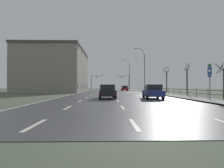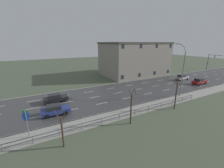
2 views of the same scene
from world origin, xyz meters
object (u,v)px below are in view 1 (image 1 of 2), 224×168
(street_lamp_midground, at_px, (144,70))
(street_lamp_distant, at_px, (129,75))
(highway_sign, at_px, (210,77))
(car_far_left, at_px, (107,91))
(traffic_signal_left, at_px, (93,80))
(car_near_left, at_px, (153,92))
(brick_building, at_px, (56,71))
(traffic_signal_right, at_px, (125,80))
(car_mid_centre, at_px, (125,88))
(car_near_right, at_px, (108,88))

(street_lamp_midground, bearing_deg, street_lamp_distant, 90.05)
(highway_sign, height_order, car_far_left, highway_sign)
(street_lamp_midground, height_order, street_lamp_distant, street_lamp_distant)
(street_lamp_midground, xyz_separation_m, traffic_signal_left, (-14.43, 36.51, -1.05))
(car_near_left, height_order, brick_building, brick_building)
(street_lamp_midground, relative_size, brick_building, 0.51)
(traffic_signal_right, bearing_deg, street_lamp_distant, -79.09)
(highway_sign, distance_m, brick_building, 38.35)
(street_lamp_midground, height_order, brick_building, brick_building)
(traffic_signal_right, xyz_separation_m, brick_building, (-20.52, -31.00, 1.19))
(traffic_signal_left, relative_size, car_mid_centre, 1.48)
(traffic_signal_left, height_order, car_mid_centre, traffic_signal_left)
(car_near_right, bearing_deg, highway_sign, -79.35)
(street_lamp_midground, height_order, traffic_signal_left, street_lamp_midground)
(car_near_left, bearing_deg, car_mid_centre, 92.86)
(highway_sign, height_order, car_near_left, highway_sign)
(car_mid_centre, xyz_separation_m, car_near_right, (-5.06, -0.11, 0.00))
(traffic_signal_left, bearing_deg, highway_sign, -76.30)
(car_near_left, bearing_deg, street_lamp_distant, 89.30)
(street_lamp_midground, height_order, car_far_left, street_lamp_midground)
(traffic_signal_right, relative_size, car_mid_centre, 1.44)
(car_mid_centre, xyz_separation_m, car_near_left, (-0.08, -35.41, 0.00))
(brick_building, bearing_deg, highway_sign, -54.04)
(highway_sign, bearing_deg, street_lamp_midground, 92.04)
(car_near_right, bearing_deg, traffic_signal_left, 100.78)
(traffic_signal_right, height_order, car_mid_centre, traffic_signal_right)
(car_near_left, bearing_deg, traffic_signal_right, 90.55)
(car_far_left, bearing_deg, brick_building, 113.00)
(street_lamp_midground, relative_size, traffic_signal_left, 1.70)
(street_lamp_midground, height_order, traffic_signal_right, street_lamp_midground)
(car_mid_centre, bearing_deg, traffic_signal_right, 83.45)
(traffic_signal_right, height_order, traffic_signal_left, traffic_signal_left)
(street_lamp_midground, distance_m, car_far_left, 24.41)
(street_lamp_distant, height_order, brick_building, street_lamp_distant)
(street_lamp_distant, bearing_deg, traffic_signal_left, 157.01)
(street_lamp_midground, distance_m, car_mid_centre, 13.39)
(traffic_signal_left, height_order, brick_building, brick_building)
(highway_sign, bearing_deg, street_lamp_distant, 90.98)
(street_lamp_midground, bearing_deg, car_near_left, -98.54)
(car_far_left, height_order, car_near_left, same)
(traffic_signal_right, relative_size, car_near_left, 1.42)
(traffic_signal_right, height_order, brick_building, brick_building)
(traffic_signal_left, xyz_separation_m, car_near_right, (5.98, -24.39, -3.20))
(traffic_signal_right, bearing_deg, street_lamp_midground, -88.41)
(highway_sign, xyz_separation_m, brick_building, (-22.44, 30.94, 3.11))
(car_mid_centre, xyz_separation_m, brick_building, (-18.10, -7.87, 4.51))
(traffic_signal_right, bearing_deg, car_mid_centre, -95.97)
(car_near_left, bearing_deg, highway_sign, -34.54)
(traffic_signal_right, distance_m, car_mid_centre, 23.49)
(highway_sign, xyz_separation_m, traffic_signal_left, (-15.38, 63.10, 1.80))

